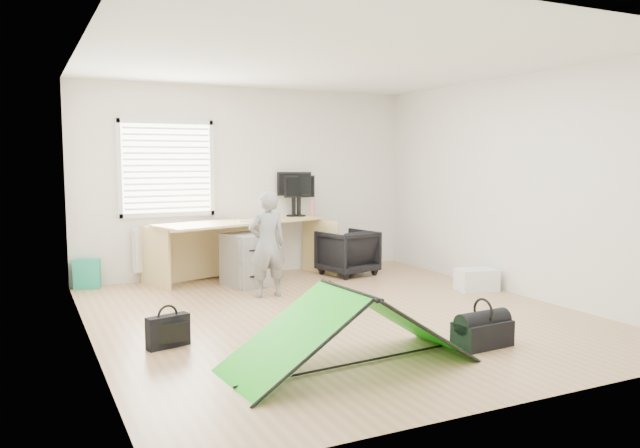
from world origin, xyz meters
name	(u,v)px	position (x,y,z in m)	size (l,w,h in m)	color
ground	(336,315)	(0.00, 0.00, 0.00)	(5.50, 5.50, 0.00)	tan
back_wall	(250,182)	(0.00, 2.75, 1.35)	(5.00, 0.02, 2.70)	silver
window	(167,168)	(-1.20, 2.71, 1.55)	(1.20, 0.06, 1.20)	silver
radiator	(170,249)	(-1.20, 2.67, 0.45)	(1.00, 0.12, 0.60)	silver
desk	(242,250)	(-0.27, 2.31, 0.41)	(2.43, 0.77, 0.83)	tan
filing_cabinet	(245,260)	(-0.37, 1.89, 0.35)	(0.45, 0.60, 0.69)	#949799
monitor_left	(294,200)	(0.64, 2.61, 1.07)	(0.51, 0.11, 0.48)	black
monitor_right	(299,201)	(0.71, 2.58, 1.05)	(0.46, 0.10, 0.44)	black
keyboard	(252,221)	(-0.17, 2.17, 0.84)	(0.39, 0.13, 0.02)	beige
thermos	(312,208)	(0.91, 2.53, 0.95)	(0.07, 0.07, 0.25)	#C97072
office_chair	(347,252)	(1.22, 2.00, 0.33)	(0.70, 0.72, 0.66)	black
person	(267,244)	(-0.35, 1.15, 0.65)	(0.47, 0.31, 1.29)	gray
kite	(350,328)	(-0.67, -1.54, 0.32)	(2.04, 0.89, 0.63)	#18CA13
storage_crate	(477,280)	(2.21, 0.34, 0.14)	(0.49, 0.34, 0.27)	white
tote_bag	(87,274)	(-2.29, 2.63, 0.19)	(0.33, 0.14, 0.39)	#22A37E
laptop_bag	(168,331)	(-1.89, -0.39, 0.15)	(0.39, 0.12, 0.29)	black
white_box	(323,327)	(-0.44, -0.58, 0.05)	(0.11, 0.11, 0.11)	silver
duffel_bag	(482,334)	(0.65, -1.60, 0.12)	(0.53, 0.27, 0.23)	black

